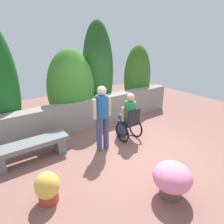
{
  "coord_description": "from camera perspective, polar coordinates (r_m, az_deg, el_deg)",
  "views": [
    {
      "loc": [
        -2.89,
        -3.3,
        2.68
      ],
      "look_at": [
        -0.15,
        0.54,
        0.85
      ],
      "focal_mm": 31.13,
      "sensor_mm": 36.0,
      "label": 1
    }
  ],
  "objects": [
    {
      "name": "flower_pot_purple_near",
      "position": [
        3.71,
        -18.44,
        -20.4
      ],
      "size": [
        0.42,
        0.42,
        0.58
      ],
      "color": "#AB412E",
      "rests_on": "ground"
    },
    {
      "name": "hedge_backdrop",
      "position": [
        6.32,
        -8.13,
        8.97
      ],
      "size": [
        5.76,
        1.06,
        3.19
      ],
      "color": "#1C5F23",
      "rests_on": "ground"
    },
    {
      "name": "flower_pot_terracotta_by_wall",
      "position": [
        3.74,
        17.22,
        -18.23
      ],
      "size": [
        0.68,
        0.68,
        0.65
      ],
      "color": "brown",
      "rests_on": "ground"
    },
    {
      "name": "person_in_wheelchair",
      "position": [
        5.28,
        4.86,
        -1.82
      ],
      "size": [
        0.53,
        0.66,
        1.33
      ],
      "rotation": [
        0.0,
        0.0,
        0.09
      ],
      "color": "black",
      "rests_on": "ground"
    },
    {
      "name": "stone_bench",
      "position": [
        4.86,
        -22.65,
        -9.66
      ],
      "size": [
        1.69,
        0.44,
        0.47
      ],
      "rotation": [
        0.0,
        0.0,
        0.02
      ],
      "color": "slate",
      "rests_on": "ground"
    },
    {
      "name": "ground_plane",
      "position": [
        5.14,
        4.97,
        -10.31
      ],
      "size": [
        11.75,
        11.75,
        0.0
      ],
      "primitive_type": "plane",
      "color": "#895B53"
    },
    {
      "name": "stone_retaining_wall",
      "position": [
        6.17,
        -4.97,
        -0.01
      ],
      "size": [
        5.97,
        0.41,
        0.92
      ],
      "primitive_type": "cube",
      "color": "gray",
      "rests_on": "ground"
    },
    {
      "name": "person_standing_companion",
      "position": [
        4.64,
        -2.9,
        -0.75
      ],
      "size": [
        0.49,
        0.3,
        1.64
      ],
      "rotation": [
        0.0,
        0.0,
        -0.11
      ],
      "color": "#42466F",
      "rests_on": "ground"
    }
  ]
}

